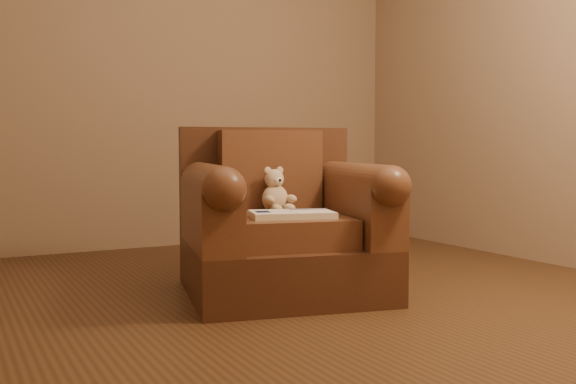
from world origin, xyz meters
name	(u,v)px	position (x,y,z in m)	size (l,w,h in m)	color
floor	(284,300)	(0.00, 0.00, 0.00)	(4.00, 4.00, 0.00)	#50321B
armchair	(281,228)	(0.07, 0.17, 0.34)	(1.15, 1.11, 0.87)	#462717
teddy_bear	(276,194)	(0.09, 0.25, 0.51)	(0.18, 0.20, 0.25)	beige
guidebook	(292,214)	(0.02, -0.04, 0.43)	(0.45, 0.34, 0.03)	beige
side_table	(356,228)	(0.63, 0.29, 0.29)	(0.39, 0.39, 0.55)	gold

